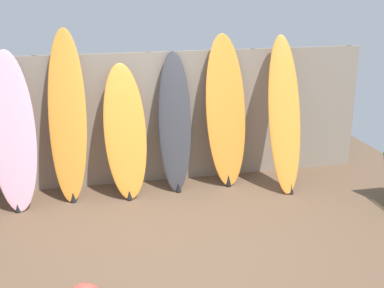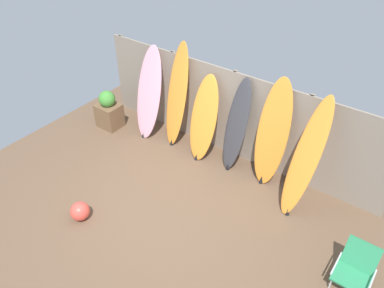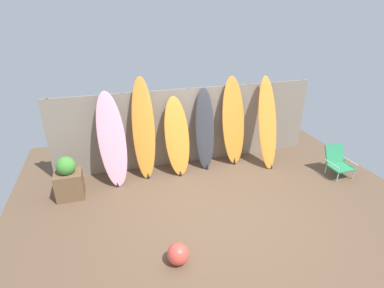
% 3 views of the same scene
% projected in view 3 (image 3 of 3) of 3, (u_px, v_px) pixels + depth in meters
% --- Properties ---
extents(ground, '(7.68, 7.68, 0.00)m').
position_uv_depth(ground, '(218.00, 209.00, 5.57)').
color(ground, brown).
extents(fence_back, '(6.08, 0.11, 1.80)m').
position_uv_depth(fence_back, '(189.00, 126.00, 6.94)').
color(fence_back, gray).
rests_on(fence_back, ground).
extents(surfboard_pink_0, '(0.63, 0.71, 1.91)m').
position_uv_depth(surfboard_pink_0, '(112.00, 140.00, 6.11)').
color(surfboard_pink_0, pink).
rests_on(surfboard_pink_0, ground).
extents(surfboard_orange_1, '(0.51, 0.55, 2.15)m').
position_uv_depth(surfboard_orange_1, '(144.00, 130.00, 6.31)').
color(surfboard_orange_1, orange).
rests_on(surfboard_orange_1, ground).
extents(surfboard_orange_2, '(0.58, 0.59, 1.70)m').
position_uv_depth(surfboard_orange_2, '(177.00, 137.00, 6.52)').
color(surfboard_orange_2, orange).
rests_on(surfboard_orange_2, ground).
extents(surfboard_charcoal_3, '(0.49, 0.55, 1.83)m').
position_uv_depth(surfboard_charcoal_3, '(205.00, 130.00, 6.75)').
color(surfboard_charcoal_3, '#38383D').
rests_on(surfboard_charcoal_3, ground).
extents(surfboard_orange_4, '(0.60, 0.50, 2.03)m').
position_uv_depth(surfboard_orange_4, '(233.00, 122.00, 6.91)').
color(surfboard_orange_4, orange).
rests_on(surfboard_orange_4, ground).
extents(surfboard_orange_5, '(0.53, 0.89, 2.01)m').
position_uv_depth(surfboard_orange_5, '(267.00, 123.00, 6.87)').
color(surfboard_orange_5, orange).
rests_on(surfboard_orange_5, ground).
extents(beach_chair, '(0.50, 0.57, 0.64)m').
position_uv_depth(beach_chair, '(338.00, 161.00, 6.62)').
color(beach_chair, silver).
rests_on(beach_chair, ground).
extents(planter_box, '(0.51, 0.43, 0.87)m').
position_uv_depth(planter_box, '(69.00, 180.00, 5.78)').
color(planter_box, brown).
rests_on(planter_box, ground).
extents(beach_ball, '(0.32, 0.32, 0.32)m').
position_uv_depth(beach_ball, '(178.00, 254.00, 4.35)').
color(beach_ball, '#E54C3F').
rests_on(beach_ball, ground).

